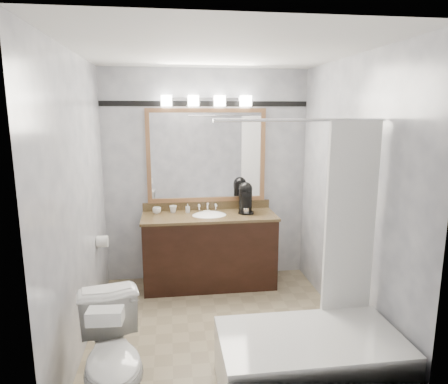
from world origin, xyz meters
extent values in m
cube|color=gray|center=(0.00, 0.00, -0.01)|extent=(2.40, 2.60, 0.01)
cube|color=white|center=(0.00, 0.00, 2.50)|extent=(2.40, 2.60, 0.01)
cube|color=silver|center=(0.00, 1.30, 1.25)|extent=(2.40, 0.01, 2.50)
cube|color=silver|center=(0.00, -1.30, 1.25)|extent=(2.40, 0.01, 2.50)
cube|color=silver|center=(-1.20, 0.00, 1.25)|extent=(0.01, 2.60, 2.50)
cube|color=silver|center=(1.20, 0.00, 1.25)|extent=(0.01, 2.60, 2.50)
cube|color=black|center=(0.00, 1.01, 0.41)|extent=(1.50, 0.55, 0.82)
cube|color=olive|center=(0.00, 1.01, 0.83)|extent=(1.53, 0.58, 0.03)
cube|color=olive|center=(0.00, 1.29, 0.90)|extent=(1.53, 0.03, 0.10)
ellipsoid|color=white|center=(0.00, 1.01, 0.82)|extent=(0.44, 0.34, 0.14)
cube|color=#A5734A|center=(0.00, 1.28, 2.02)|extent=(1.40, 0.04, 0.05)
cube|color=#A5734A|center=(0.00, 1.28, 0.97)|extent=(1.40, 0.04, 0.05)
cube|color=#A5734A|center=(-0.68, 1.28, 1.50)|extent=(0.05, 0.04, 1.00)
cube|color=#A5734A|center=(0.68, 1.28, 1.50)|extent=(0.05, 0.04, 1.00)
cube|color=white|center=(0.00, 1.29, 1.50)|extent=(1.30, 0.01, 1.00)
cube|color=silver|center=(0.00, 1.27, 2.15)|extent=(0.90, 0.05, 0.03)
cube|color=white|center=(-0.45, 1.22, 2.13)|extent=(0.12, 0.12, 0.12)
cube|color=white|center=(-0.15, 1.22, 2.13)|extent=(0.12, 0.12, 0.12)
cube|color=white|center=(0.15, 1.22, 2.13)|extent=(0.12, 0.12, 0.12)
cube|color=white|center=(0.45, 1.22, 2.13)|extent=(0.12, 0.12, 0.12)
cube|color=black|center=(0.00, 1.29, 2.10)|extent=(2.40, 0.01, 0.06)
cube|color=white|center=(0.53, -0.92, 0.23)|extent=(1.30, 0.72, 0.45)
cylinder|color=silver|center=(0.53, -0.54, 1.95)|extent=(1.30, 0.02, 0.02)
cube|color=white|center=(0.95, -0.55, 1.18)|extent=(0.40, 0.04, 1.55)
cylinder|color=white|center=(-1.14, 0.66, 0.70)|extent=(0.11, 0.12, 0.12)
imported|color=white|center=(-0.84, -0.92, 0.38)|extent=(0.58, 0.83, 0.77)
cube|color=white|center=(-0.84, -1.12, 0.81)|extent=(0.22, 0.13, 0.09)
cylinder|color=black|center=(0.43, 1.03, 0.86)|extent=(0.19, 0.19, 0.02)
cylinder|color=black|center=(0.44, 1.09, 0.99)|extent=(0.15, 0.15, 0.27)
sphere|color=black|center=(0.44, 1.09, 1.13)|extent=(0.16, 0.16, 0.16)
cube|color=black|center=(0.43, 1.01, 1.08)|extent=(0.11, 0.11, 0.05)
cylinder|color=silver|center=(0.43, 1.01, 0.89)|extent=(0.06, 0.06, 0.06)
imported|color=white|center=(-0.60, 1.16, 0.89)|extent=(0.12, 0.12, 0.08)
imported|color=white|center=(-0.41, 1.19, 0.89)|extent=(0.10, 0.10, 0.08)
imported|color=white|center=(-0.24, 1.16, 0.90)|extent=(0.05, 0.05, 0.10)
cube|color=beige|center=(-0.01, 1.13, 0.86)|extent=(0.08, 0.06, 0.02)
camera|label=1|loc=(-0.43, -3.39, 2.01)|focal=32.00mm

